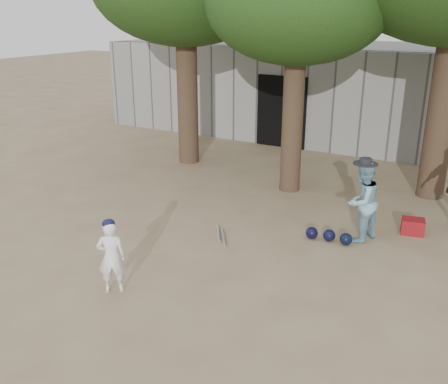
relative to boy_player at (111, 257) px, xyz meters
The scene contains 7 objects.
ground 1.53m from the boy_player, 90.90° to the left, with size 70.00×70.00×0.00m, color #937C5E.
boy_player is the anchor object (origin of this frame).
spectator_blue 4.59m from the boy_player, 52.77° to the left, with size 0.74×0.57×1.52m, color #7DADC1.
red_bag 5.73m from the boy_player, 50.80° to the left, with size 0.42×0.32×0.30m, color maroon.
back_building 11.79m from the boy_player, 90.11° to the left, with size 16.00×5.24×3.00m.
helmet_row 4.06m from the boy_player, 54.90° to the left, with size 0.87×0.28×0.23m.
bat_pile 2.59m from the boy_player, 79.20° to the left, with size 0.62×0.75×0.06m.
Camera 1 is at (4.78, -6.41, 4.06)m, focal length 40.00 mm.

